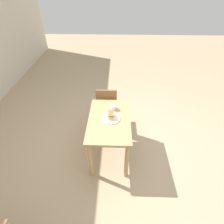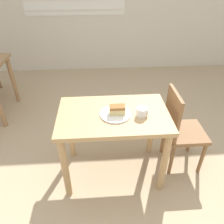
{
  "view_description": "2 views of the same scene",
  "coord_description": "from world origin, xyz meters",
  "px_view_note": "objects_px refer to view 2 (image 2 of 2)",
  "views": [
    {
      "loc": [
        -1.87,
        0.27,
        2.37
      ],
      "look_at": [
        0.07,
        0.32,
        0.8
      ],
      "focal_mm": 28.0,
      "sensor_mm": 36.0,
      "label": 1
    },
    {
      "loc": [
        -0.12,
        -1.17,
        1.81
      ],
      "look_at": [
        -0.02,
        0.3,
        0.79
      ],
      "focal_mm": 35.0,
      "sensor_mm": 36.0,
      "label": 2
    }
  ],
  "objects_px": {
    "cake_slice": "(117,110)",
    "coffee_mug": "(142,112)",
    "dining_table_near": "(113,125)",
    "plate": "(115,114)",
    "chair_near_window": "(180,128)"
  },
  "relations": [
    {
      "from": "chair_near_window",
      "to": "cake_slice",
      "type": "xyz_separation_m",
      "value": [
        -0.63,
        -0.1,
        0.31
      ]
    },
    {
      "from": "plate",
      "to": "coffee_mug",
      "type": "xyz_separation_m",
      "value": [
        0.22,
        -0.03,
        0.03
      ]
    },
    {
      "from": "chair_near_window",
      "to": "cake_slice",
      "type": "bearing_deg",
      "value": 98.6
    },
    {
      "from": "cake_slice",
      "to": "plate",
      "type": "bearing_deg",
      "value": 171.63
    },
    {
      "from": "plate",
      "to": "chair_near_window",
      "type": "bearing_deg",
      "value": 8.22
    },
    {
      "from": "chair_near_window",
      "to": "coffee_mug",
      "type": "distance_m",
      "value": 0.53
    },
    {
      "from": "plate",
      "to": "coffee_mug",
      "type": "height_order",
      "value": "coffee_mug"
    },
    {
      "from": "coffee_mug",
      "to": "cake_slice",
      "type": "bearing_deg",
      "value": 172.44
    },
    {
      "from": "coffee_mug",
      "to": "dining_table_near",
      "type": "bearing_deg",
      "value": 168.21
    },
    {
      "from": "plate",
      "to": "cake_slice",
      "type": "bearing_deg",
      "value": -8.37
    },
    {
      "from": "dining_table_near",
      "to": "cake_slice",
      "type": "height_order",
      "value": "cake_slice"
    },
    {
      "from": "cake_slice",
      "to": "coffee_mug",
      "type": "bearing_deg",
      "value": -7.56
    },
    {
      "from": "chair_near_window",
      "to": "dining_table_near",
      "type": "bearing_deg",
      "value": 96.29
    },
    {
      "from": "cake_slice",
      "to": "coffee_mug",
      "type": "height_order",
      "value": "cake_slice"
    },
    {
      "from": "dining_table_near",
      "to": "coffee_mug",
      "type": "distance_m",
      "value": 0.3
    }
  ]
}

